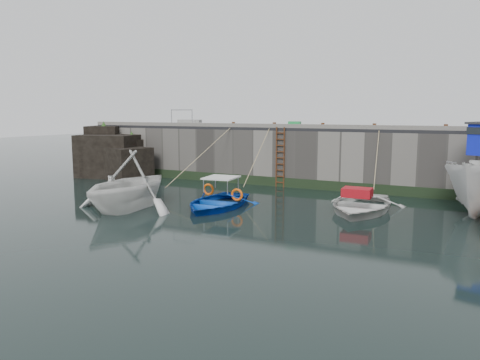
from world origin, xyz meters
The scene contains 20 objects.
ground centered at (0.00, 0.00, 0.00)m, with size 120.00×120.00×0.00m, color black.
quay_back centered at (0.00, 12.50, 1.50)m, with size 30.00×5.00×3.00m, color slate.
road_back centered at (0.00, 12.50, 3.08)m, with size 30.00×5.00×0.16m, color black.
kerb_back centered at (0.00, 10.15, 3.26)m, with size 30.00×0.30×0.20m, color slate.
algae_back centered at (0.00, 9.96, 0.25)m, with size 30.00×0.08×0.50m, color black.
rock_outcrop centered at (-12.92, 9.11, 1.26)m, with size 5.85×4.24×3.41m.
ladder centered at (-2.00, 9.91, 1.59)m, with size 0.51×0.08×3.20m.
boat_near_white centered at (-5.36, 1.72, 0.00)m, with size 4.48×5.19×2.73m, color silver.
boat_near_white_rope centered at (-5.36, 7.11, 0.00)m, with size 0.04×6.34×3.10m, color tan, non-canonical shape.
boat_near_blue centered at (-2.29, 3.68, 0.00)m, with size 3.15×4.41×0.91m, color blue.
boat_near_blue_rope centered at (-2.29, 8.09, 0.00)m, with size 0.04×4.62×3.10m, color tan, non-canonical shape.
boat_near_navy centered at (3.30, 5.73, 0.00)m, with size 3.47×4.86×1.01m, color silver.
boat_near_navy_rope centered at (3.30, 9.12, 0.00)m, with size 0.04×3.14×3.10m, color tan, non-canonical shape.
fish_crate centered at (-1.41, 10.44, 3.33)m, with size 0.62×0.40×0.33m, color #1A9441.
railing centered at (-8.75, 11.25, 3.36)m, with size 1.60×1.05×1.00m.
bollard_a centered at (-5.00, 10.25, 3.30)m, with size 0.18×0.18×0.28m, color #3F1E0F.
bollard_b centered at (-2.50, 10.25, 3.30)m, with size 0.18×0.18×0.28m, color #3F1E0F.
bollard_c centered at (0.20, 10.25, 3.30)m, with size 0.18×0.18×0.28m, color #3F1E0F.
bollard_d centered at (2.80, 10.25, 3.30)m, with size 0.18×0.18×0.28m, color #3F1E0F.
bollard_e centered at (6.00, 10.25, 3.30)m, with size 0.18×0.18×0.28m, color #3F1E0F.
Camera 1 is at (7.54, -13.09, 3.98)m, focal length 35.00 mm.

